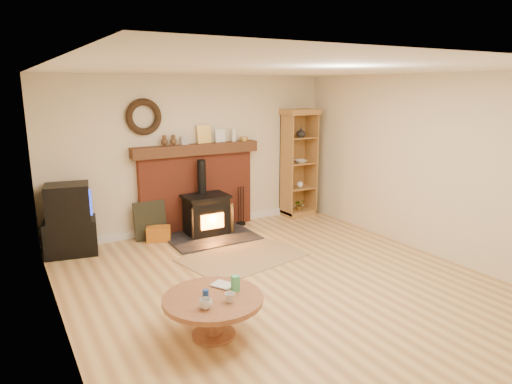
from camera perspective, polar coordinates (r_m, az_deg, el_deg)
ground at (r=5.80m, az=3.37°, el=-11.53°), size 5.50×5.50×0.00m
room_shell at (r=5.39m, az=2.90°, el=5.62°), size 5.02×5.52×2.61m
chimney_breast at (r=7.81m, az=-7.37°, el=1.05°), size 2.20×0.22×1.78m
wood_stove at (r=7.56m, az=-6.14°, el=-3.02°), size 1.40×1.00×1.24m
area_rug at (r=6.66m, az=-1.65°, el=-8.13°), size 1.84×1.44×0.01m
tv_unit at (r=7.17m, az=-22.27°, el=-3.38°), size 0.80×0.62×1.05m
curio_cabinet at (r=8.64m, az=5.28°, el=3.63°), size 0.64×0.46×2.01m
firelog_box at (r=7.48m, az=-12.07°, el=-5.12°), size 0.43×0.35×0.23m
leaning_painting at (r=7.53m, az=-13.08°, el=-3.48°), size 0.52×0.14×0.62m
fire_tools at (r=8.14m, az=-1.89°, el=-3.21°), size 0.16×0.16×0.70m
coffee_table at (r=4.59m, az=-5.35°, el=-13.80°), size 0.99×0.99×0.58m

